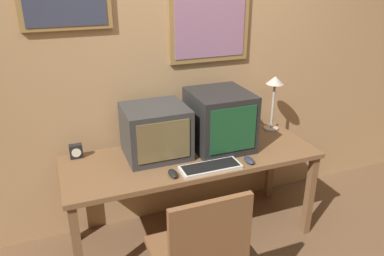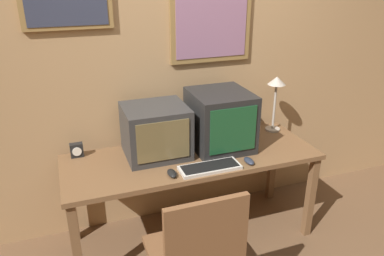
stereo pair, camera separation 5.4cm
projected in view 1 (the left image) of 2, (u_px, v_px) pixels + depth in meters
name	position (u px, v px, depth m)	size (l,w,h in m)	color
wall_back	(172.00, 65.00, 2.88)	(8.00, 0.08, 2.60)	tan
desk	(192.00, 164.00, 2.77)	(1.86, 0.67, 0.73)	brown
monitor_left	(156.00, 131.00, 2.69)	(0.45, 0.41, 0.37)	#333333
monitor_right	(220.00, 120.00, 2.80)	(0.43, 0.46, 0.43)	black
keyboard_main	(210.00, 167.00, 2.55)	(0.42, 0.16, 0.03)	beige
mouse_near_keyboard	(249.00, 160.00, 2.63)	(0.06, 0.11, 0.03)	#282D3D
mouse_far_corner	(173.00, 173.00, 2.46)	(0.06, 0.11, 0.04)	black
desk_clock	(76.00, 151.00, 2.69)	(0.09, 0.06, 0.10)	black
desk_lamp	(274.00, 89.00, 3.05)	(0.14, 0.14, 0.47)	#B2A899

